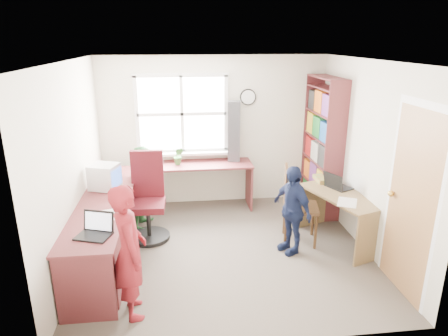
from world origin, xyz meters
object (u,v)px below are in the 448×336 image
laptop_left (96,230)px  person_green (145,187)px  l_desk (118,234)px  bookshelf (322,149)px  right_desk (341,208)px  swivel_chair (148,202)px  wooden_chair (295,202)px  cd_tower (234,132)px  laptop_right (337,185)px  person_navy (292,210)px  potted_plant (178,156)px  person_red (129,252)px  crt_monitor (105,177)px

laptop_left → person_green: 1.79m
l_desk → bookshelf: (2.96, 1.47, 0.55)m
laptop_left → right_desk: bearing=35.6°
swivel_chair → wooden_chair: 1.98m
l_desk → cd_tower: size_ratio=3.06×
laptop_right → bookshelf: bearing=-31.1°
person_navy → l_desk: bearing=-108.3°
potted_plant → swivel_chair: bearing=-116.0°
cd_tower → person_navy: size_ratio=0.83×
right_desk → swivel_chair: size_ratio=1.09×
bookshelf → cd_tower: 1.40m
bookshelf → l_desk: bearing=-153.6°
potted_plant → cd_tower: bearing=7.4°
right_desk → laptop_left: size_ratio=3.28×
swivel_chair → potted_plant: (0.43, 0.89, 0.37)m
right_desk → laptop_right: size_ratio=3.16×
potted_plant → person_green: size_ratio=0.23×
laptop_left → potted_plant: potted_plant is taller
laptop_left → person_navy: person_navy is taller
l_desk → wooden_chair: 2.29m
right_desk → bookshelf: 1.24m
wooden_chair → laptop_left: (-2.37, -1.00, 0.23)m
swivel_chair → person_red: person_red is taller
l_desk → person_navy: bearing=5.0°
person_navy → crt_monitor: bearing=-126.4°
right_desk → laptop_right: bearing=67.5°
bookshelf → swivel_chair: (-2.66, -0.66, -0.49)m
wooden_chair → person_red: (-2.01, -1.28, 0.12)m
laptop_left → person_green: person_green is taller
cd_tower → person_red: cd_tower is taller
swivel_chair → crt_monitor: 0.67m
crt_monitor → person_green: size_ratio=0.36×
bookshelf → laptop_right: (-0.10, -0.90, -0.26)m
bookshelf → person_green: bearing=-174.0°
person_red → person_navy: size_ratio=1.19×
crt_monitor → person_navy: person_navy is taller
crt_monitor → cd_tower: bearing=49.5°
right_desk → laptop_right: 0.34m
laptop_left → potted_plant: 2.41m
wooden_chair → person_green: size_ratio=0.88×
wooden_chair → person_red: person_red is taller
swivel_chair → person_green: 0.39m
laptop_right → person_red: 2.98m
wooden_chair → person_red: size_ratio=0.76×
right_desk → potted_plant: potted_plant is taller
potted_plant → bookshelf: bearing=-5.8°
bookshelf → person_navy: bookshelf is taller
bookshelf → swivel_chair: 2.79m
person_red → person_green: 2.02m
person_green → potted_plant: bearing=-27.7°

